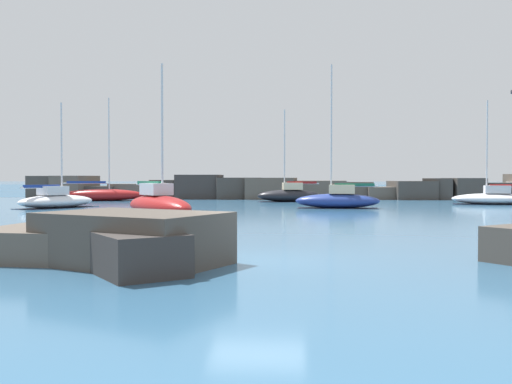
# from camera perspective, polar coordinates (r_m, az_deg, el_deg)

# --- Properties ---
(ground_plane) EXTENTS (600.00, 600.00, 0.00)m
(ground_plane) POSITION_cam_1_polar(r_m,az_deg,el_deg) (15.04, 0.16, -6.96)
(ground_plane) COLOR #336084
(open_sea_beyond) EXTENTS (400.00, 116.00, 0.01)m
(open_sea_beyond) POSITION_cam_1_polar(r_m,az_deg,el_deg) (119.05, 3.76, 0.40)
(open_sea_beyond) COLOR #235175
(open_sea_beyond) RESTS_ON ground
(breakwater_jetty) EXTENTS (59.26, 6.40, 2.56)m
(breakwater_jetty) POSITION_cam_1_polar(r_m,az_deg,el_deg) (58.95, 3.79, 0.30)
(breakwater_jetty) COLOR #423D38
(breakwater_jetty) RESTS_ON ground
(foreground_rocks) EXTENTS (17.07, 5.72, 1.32)m
(foreground_rocks) POSITION_cam_1_polar(r_m,az_deg,el_deg) (14.71, -8.01, -5.14)
(foreground_rocks) COLOR #423D38
(foreground_rocks) RESTS_ON ground
(sailboat_moored_0) EXTENTS (5.10, 6.47, 7.65)m
(sailboat_moored_0) POSITION_cam_1_polar(r_m,az_deg,el_deg) (43.59, -19.35, -0.77)
(sailboat_moored_0) COLOR white
(sailboat_moored_0) RESTS_ON ground
(sailboat_moored_1) EXTENTS (6.73, 3.54, 8.49)m
(sailboat_moored_1) POSITION_cam_1_polar(r_m,az_deg,el_deg) (50.29, 22.64, -0.53)
(sailboat_moored_1) COLOR white
(sailboat_moored_1) RESTS_ON ground
(sailboat_moored_2) EXTENTS (5.94, 7.22, 8.28)m
(sailboat_moored_2) POSITION_cam_1_polar(r_m,az_deg,el_deg) (31.48, -9.73, -1.27)
(sailboat_moored_2) COLOR maroon
(sailboat_moored_2) RESTS_ON ground
(sailboat_moored_3) EXTENTS (6.03, 2.99, 8.31)m
(sailboat_moored_3) POSITION_cam_1_polar(r_m,az_deg,el_deg) (51.52, 3.37, -0.26)
(sailboat_moored_3) COLOR black
(sailboat_moored_3) RESTS_ON ground
(sailboat_moored_5) EXTENTS (7.77, 3.27, 9.65)m
(sailboat_moored_5) POSITION_cam_1_polar(r_m,az_deg,el_deg) (55.25, -15.06, -0.25)
(sailboat_moored_5) COLOR maroon
(sailboat_moored_5) RESTS_ON ground
(sailboat_moored_6) EXTENTS (6.07, 2.18, 10.27)m
(sailboat_moored_6) POSITION_cam_1_polar(r_m,az_deg,el_deg) (41.12, 8.19, -0.72)
(sailboat_moored_6) COLOR navy
(sailboat_moored_6) RESTS_ON ground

